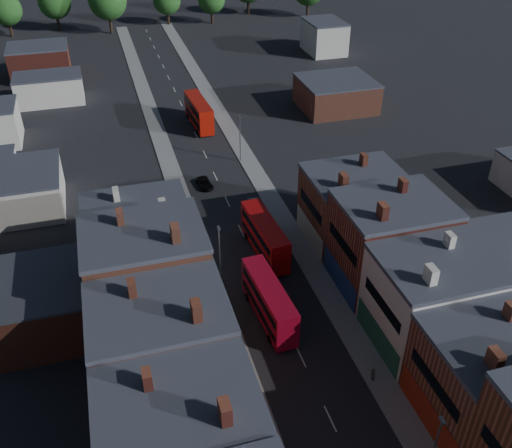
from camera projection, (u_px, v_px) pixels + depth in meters
pavement_west at (182, 201)px, 84.73m from camera, size 3.00×200.00×0.12m
pavement_east at (265, 189)px, 87.74m from camera, size 3.00×200.00×0.12m
lamp_post_1 at (435, 447)px, 44.97m from camera, size 0.25×0.70×8.12m
lamp_post_2 at (220, 251)px, 66.49m from camera, size 0.25×0.70×8.12m
lamp_post_3 at (240, 135)px, 92.82m from camera, size 0.25×0.70×8.12m
bus_0 at (269, 301)px, 62.47m from camera, size 3.37×11.26×4.80m
bus_1 at (265, 236)px, 72.68m from camera, size 3.41×11.39×4.86m
bus_2 at (199, 112)px, 105.88m from camera, size 3.45×11.81×5.04m
car_2 at (205, 183)px, 88.06m from camera, size 2.30×4.32×1.15m
car_3 at (256, 209)px, 81.70m from camera, size 2.02×4.56×1.30m
ped_3 at (373, 374)px, 56.04m from camera, size 0.46×0.93×1.55m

